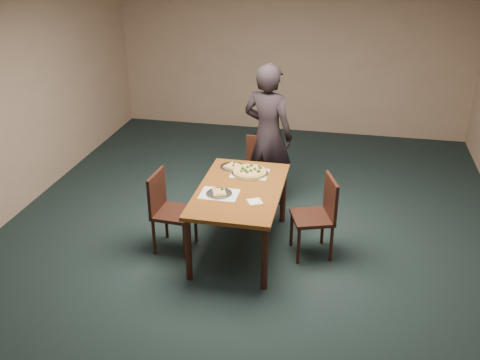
% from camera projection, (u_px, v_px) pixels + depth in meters
% --- Properties ---
extents(ground, '(8.00, 8.00, 0.00)m').
position_uv_depth(ground, '(245.00, 248.00, 6.07)').
color(ground, black).
rests_on(ground, ground).
extents(room_shell, '(8.00, 8.00, 8.00)m').
position_uv_depth(room_shell, '(246.00, 100.00, 5.32)').
color(room_shell, tan).
rests_on(room_shell, ground).
extents(dining_table, '(0.90, 1.50, 0.75)m').
position_uv_depth(dining_table, '(240.00, 196.00, 5.80)').
color(dining_table, '#603313').
rests_on(dining_table, ground).
extents(chair_far, '(0.43, 0.43, 0.91)m').
position_uv_depth(chair_far, '(260.00, 168.00, 6.81)').
color(chair_far, black).
rests_on(chair_far, ground).
extents(chair_left, '(0.44, 0.44, 0.91)m').
position_uv_depth(chair_left, '(167.00, 207.00, 5.88)').
color(chair_left, black).
rests_on(chair_left, ground).
extents(chair_right, '(0.53, 0.53, 0.91)m').
position_uv_depth(chair_right, '(320.00, 212.00, 5.77)').
color(chair_right, black).
rests_on(chair_right, ground).
extents(diner, '(0.77, 0.62, 1.83)m').
position_uv_depth(diner, '(268.00, 135.00, 6.78)').
color(diner, black).
rests_on(diner, ground).
extents(placemat_main, '(0.42, 0.32, 0.00)m').
position_uv_depth(placemat_main, '(250.00, 173.00, 6.11)').
color(placemat_main, white).
rests_on(placemat_main, dining_table).
extents(placemat_near, '(0.40, 0.30, 0.00)m').
position_uv_depth(placemat_near, '(219.00, 194.00, 5.64)').
color(placemat_near, white).
rests_on(placemat_near, dining_table).
extents(pizza_pan, '(0.42, 0.42, 0.07)m').
position_uv_depth(pizza_pan, '(250.00, 171.00, 6.10)').
color(pizza_pan, silver).
rests_on(pizza_pan, dining_table).
extents(slice_plate_near, '(0.28, 0.28, 0.06)m').
position_uv_depth(slice_plate_near, '(219.00, 193.00, 5.64)').
color(slice_plate_near, silver).
rests_on(slice_plate_near, dining_table).
extents(slice_plate_far, '(0.28, 0.28, 0.06)m').
position_uv_depth(slice_plate_far, '(232.00, 166.00, 6.27)').
color(slice_plate_far, silver).
rests_on(slice_plate_far, dining_table).
extents(napkin, '(0.19, 0.19, 0.01)m').
position_uv_depth(napkin, '(255.00, 202.00, 5.48)').
color(napkin, white).
rests_on(napkin, dining_table).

